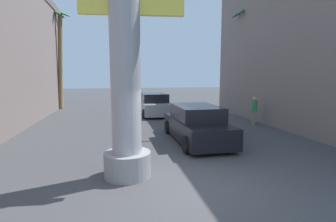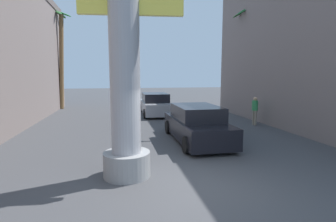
{
  "view_description": "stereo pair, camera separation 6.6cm",
  "coord_description": "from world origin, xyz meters",
  "px_view_note": "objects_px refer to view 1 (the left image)",
  "views": [
    {
      "loc": [
        -1.97,
        -5.92,
        2.85
      ],
      "look_at": [
        0.0,
        3.84,
        1.49
      ],
      "focal_mm": 28.0,
      "sensor_mm": 36.0,
      "label": 1
    },
    {
      "loc": [
        -1.91,
        -5.94,
        2.85
      ],
      "look_at": [
        0.0,
        3.84,
        1.49
      ],
      "focal_mm": 28.0,
      "sensor_mm": 36.0,
      "label": 2
    }
  ],
  "objects_px": {
    "neon_sign_pole": "(125,25)",
    "palm_tree_far_left": "(59,51)",
    "street_lamp": "(273,39)",
    "car_lead": "(196,124)",
    "car_far": "(154,104)",
    "pedestrian_mid_right": "(254,109)",
    "palm_tree_mid_right": "(248,45)"
  },
  "relations": [
    {
      "from": "neon_sign_pole",
      "to": "palm_tree_far_left",
      "type": "height_order",
      "value": "neon_sign_pole"
    },
    {
      "from": "palm_tree_mid_right",
      "to": "palm_tree_far_left",
      "type": "height_order",
      "value": "palm_tree_far_left"
    },
    {
      "from": "street_lamp",
      "to": "pedestrian_mid_right",
      "type": "relative_size",
      "value": 4.85
    },
    {
      "from": "palm_tree_far_left",
      "to": "neon_sign_pole",
      "type": "bearing_deg",
      "value": -73.8
    },
    {
      "from": "street_lamp",
      "to": "car_lead",
      "type": "distance_m",
      "value": 6.65
    },
    {
      "from": "street_lamp",
      "to": "pedestrian_mid_right",
      "type": "bearing_deg",
      "value": 117.12
    },
    {
      "from": "pedestrian_mid_right",
      "to": "car_lead",
      "type": "bearing_deg",
      "value": -146.16
    },
    {
      "from": "palm_tree_mid_right",
      "to": "palm_tree_far_left",
      "type": "bearing_deg",
      "value": 153.3
    },
    {
      "from": "car_far",
      "to": "pedestrian_mid_right",
      "type": "relative_size",
      "value": 2.95
    },
    {
      "from": "neon_sign_pole",
      "to": "car_lead",
      "type": "xyz_separation_m",
      "value": [
        3.12,
        3.48,
        -3.42
      ]
    },
    {
      "from": "street_lamp",
      "to": "palm_tree_mid_right",
      "type": "height_order",
      "value": "street_lamp"
    },
    {
      "from": "street_lamp",
      "to": "neon_sign_pole",
      "type": "bearing_deg",
      "value": -144.97
    },
    {
      "from": "car_lead",
      "to": "palm_tree_mid_right",
      "type": "distance_m",
      "value": 9.44
    },
    {
      "from": "car_far",
      "to": "palm_tree_far_left",
      "type": "bearing_deg",
      "value": 145.29
    },
    {
      "from": "car_far",
      "to": "pedestrian_mid_right",
      "type": "xyz_separation_m",
      "value": [
        5.05,
        -5.13,
        0.22
      ]
    },
    {
      "from": "neon_sign_pole",
      "to": "palm_tree_far_left",
      "type": "bearing_deg",
      "value": 106.2
    },
    {
      "from": "car_far",
      "to": "neon_sign_pole",
      "type": "bearing_deg",
      "value": -102.13
    },
    {
      "from": "car_lead",
      "to": "palm_tree_mid_right",
      "type": "relative_size",
      "value": 0.66
    },
    {
      "from": "neon_sign_pole",
      "to": "car_lead",
      "type": "relative_size",
      "value": 1.93
    },
    {
      "from": "street_lamp",
      "to": "palm_tree_far_left",
      "type": "bearing_deg",
      "value": 139.22
    },
    {
      "from": "car_far",
      "to": "palm_tree_mid_right",
      "type": "xyz_separation_m",
      "value": [
        6.27,
        -1.76,
        4.17
      ]
    },
    {
      "from": "car_far",
      "to": "palm_tree_far_left",
      "type": "xyz_separation_m",
      "value": [
        -7.32,
        5.07,
        4.11
      ]
    },
    {
      "from": "street_lamp",
      "to": "palm_tree_far_left",
      "type": "height_order",
      "value": "palm_tree_far_left"
    },
    {
      "from": "neon_sign_pole",
      "to": "car_far",
      "type": "xyz_separation_m",
      "value": [
        2.49,
        11.57,
        -3.42
      ]
    },
    {
      "from": "car_lead",
      "to": "palm_tree_far_left",
      "type": "xyz_separation_m",
      "value": [
        -7.95,
        13.16,
        4.11
      ]
    },
    {
      "from": "palm_tree_far_left",
      "to": "car_lead",
      "type": "bearing_deg",
      "value": -58.84
    },
    {
      "from": "palm_tree_far_left",
      "to": "street_lamp",
      "type": "bearing_deg",
      "value": -40.78
    },
    {
      "from": "palm_tree_mid_right",
      "to": "neon_sign_pole",
      "type": "bearing_deg",
      "value": -131.76
    },
    {
      "from": "neon_sign_pole",
      "to": "street_lamp",
      "type": "height_order",
      "value": "neon_sign_pole"
    },
    {
      "from": "street_lamp",
      "to": "palm_tree_far_left",
      "type": "xyz_separation_m",
      "value": [
        -12.81,
        11.05,
        0.08
      ]
    },
    {
      "from": "neon_sign_pole",
      "to": "pedestrian_mid_right",
      "type": "distance_m",
      "value": 10.42
    },
    {
      "from": "car_lead",
      "to": "palm_tree_far_left",
      "type": "relative_size",
      "value": 0.6
    }
  ]
}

